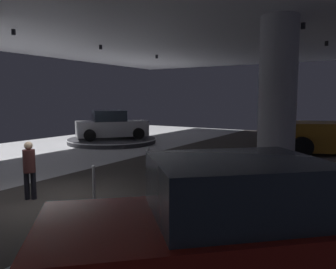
# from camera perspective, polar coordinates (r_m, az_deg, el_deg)

# --- Properties ---
(ground) EXTENTS (24.00, 44.00, 0.06)m
(ground) POSITION_cam_1_polar(r_m,az_deg,el_deg) (9.63, -19.09, -10.92)
(ground) COLOR #B2B2B7
(column_right) EXTENTS (1.28, 1.28, 5.50)m
(column_right) POSITION_cam_1_polar(r_m,az_deg,el_deg) (12.28, 17.99, 5.90)
(column_right) COLOR #ADADB2
(column_right) RESTS_ON ground
(display_car_near_right) EXTENTS (4.30, 4.17, 1.71)m
(display_car_near_right) POSITION_cam_1_polar(r_m,az_deg,el_deg) (4.17, 9.71, -16.94)
(display_car_near_right) COLOR maroon
(display_car_near_right) RESTS_ON display_platform_near_right
(display_platform_far_left) EXTENTS (5.41, 5.41, 0.28)m
(display_platform_far_left) POSITION_cam_1_polar(r_m,az_deg,el_deg) (20.87, -9.44, -0.99)
(display_platform_far_left) COLOR #333338
(display_platform_far_left) RESTS_ON ground
(display_car_far_left) EXTENTS (4.05, 4.39, 1.71)m
(display_car_far_left) POSITION_cam_1_polar(r_m,az_deg,el_deg) (20.77, -9.57, 1.45)
(display_car_far_left) COLOR silver
(display_car_far_left) RESTS_ON display_platform_far_left
(visitor_walking_near) EXTENTS (0.32, 0.32, 1.59)m
(visitor_walking_near) POSITION_cam_1_polar(r_m,az_deg,el_deg) (9.89, -22.39, -5.05)
(visitor_walking_near) COLOR black
(visitor_walking_near) RESTS_ON ground
(stanchion_a) EXTENTS (0.28, 0.28, 1.01)m
(stanchion_a) POSITION_cam_1_polar(r_m,az_deg,el_deg) (12.03, -3.29, -5.22)
(stanchion_a) COLOR #333338
(stanchion_a) RESTS_ON ground
(stanchion_b) EXTENTS (0.28, 0.28, 1.01)m
(stanchion_b) POSITION_cam_1_polar(r_m,az_deg,el_deg) (9.23, -12.40, -8.91)
(stanchion_b) COLOR #333338
(stanchion_b) RESTS_ON ground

